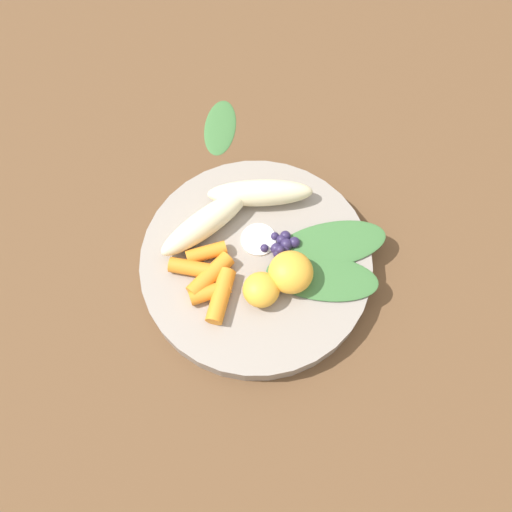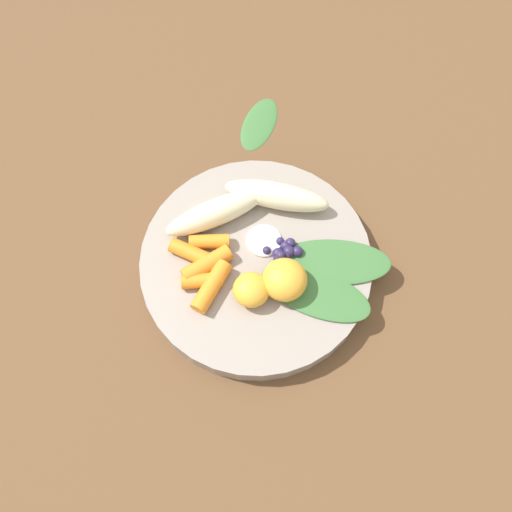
# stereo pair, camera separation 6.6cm
# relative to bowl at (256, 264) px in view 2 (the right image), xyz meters

# --- Properties ---
(ground_plane) EXTENTS (2.40, 2.40, 0.00)m
(ground_plane) POSITION_rel_bowl_xyz_m (0.00, 0.00, -0.01)
(ground_plane) COLOR brown
(bowl) EXTENTS (0.28, 0.28, 0.03)m
(bowl) POSITION_rel_bowl_xyz_m (0.00, 0.00, 0.00)
(bowl) COLOR gray
(bowl) RESTS_ON ground_plane
(banana_peeled_left) EXTENTS (0.13, 0.06, 0.03)m
(banana_peeled_left) POSITION_rel_bowl_xyz_m (-0.01, 0.07, 0.03)
(banana_peeled_left) COLOR beige
(banana_peeled_left) RESTS_ON bowl
(banana_peeled_right) EXTENTS (0.11, 0.12, 0.03)m
(banana_peeled_right) POSITION_rel_bowl_xyz_m (0.07, 0.05, 0.03)
(banana_peeled_right) COLOR beige
(banana_peeled_right) RESTS_ON bowl
(orange_segment_near) EXTENTS (0.05, 0.05, 0.04)m
(orange_segment_near) POSITION_rel_bowl_xyz_m (0.01, -0.05, 0.03)
(orange_segment_near) COLOR #F4A833
(orange_segment_near) RESTS_ON bowl
(orange_segment_far) EXTENTS (0.04, 0.04, 0.03)m
(orange_segment_far) POSITION_rel_bowl_xyz_m (-0.03, -0.03, 0.03)
(orange_segment_far) COLOR #F4A833
(orange_segment_far) RESTS_ON bowl
(carrot_front) EXTENTS (0.05, 0.04, 0.02)m
(carrot_front) POSITION_rel_bowl_xyz_m (-0.03, 0.05, 0.02)
(carrot_front) COLOR orange
(carrot_front) RESTS_ON bowl
(carrot_mid_left) EXTENTS (0.04, 0.06, 0.02)m
(carrot_mid_left) POSITION_rel_bowl_xyz_m (-0.06, 0.05, 0.02)
(carrot_mid_left) COLOR orange
(carrot_mid_left) RESTS_ON bowl
(carrot_mid_right) EXTENTS (0.06, 0.02, 0.02)m
(carrot_mid_right) POSITION_rel_bowl_xyz_m (-0.05, 0.03, 0.02)
(carrot_mid_right) COLOR orange
(carrot_mid_right) RESTS_ON bowl
(carrot_rear) EXTENTS (0.05, 0.04, 0.02)m
(carrot_rear) POSITION_rel_bowl_xyz_m (-0.07, 0.01, 0.02)
(carrot_rear) COLOR orange
(carrot_rear) RESTS_ON bowl
(carrot_small) EXTENTS (0.07, 0.05, 0.02)m
(carrot_small) POSITION_rel_bowl_xyz_m (-0.06, 0.00, 0.02)
(carrot_small) COLOR orange
(carrot_small) RESTS_ON bowl
(blueberry_pile) EXTENTS (0.05, 0.03, 0.02)m
(blueberry_pile) POSITION_rel_bowl_xyz_m (0.03, -0.02, 0.02)
(blueberry_pile) COLOR #2D234C
(blueberry_pile) RESTS_ON bowl
(coconut_shred_patch) EXTENTS (0.04, 0.04, 0.00)m
(coconut_shred_patch) POSITION_rel_bowl_xyz_m (0.02, 0.01, 0.02)
(coconut_shred_patch) COLOR white
(coconut_shred_patch) RESTS_ON bowl
(kale_leaf_left) EXTENTS (0.12, 0.14, 0.01)m
(kale_leaf_left) POSITION_rel_bowl_xyz_m (0.03, -0.08, 0.02)
(kale_leaf_left) COLOR #3D7038
(kale_leaf_left) RESTS_ON bowl
(kale_leaf_right) EXTENTS (0.14, 0.13, 0.01)m
(kale_leaf_right) POSITION_rel_bowl_xyz_m (0.07, -0.06, 0.02)
(kale_leaf_right) COLOR #3D7038
(kale_leaf_right) RESTS_ON bowl
(kale_leaf_stray) EXTENTS (0.10, 0.09, 0.01)m
(kale_leaf_stray) POSITION_rel_bowl_xyz_m (0.13, 0.17, -0.01)
(kale_leaf_stray) COLOR #3D7038
(kale_leaf_stray) RESTS_ON ground_plane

